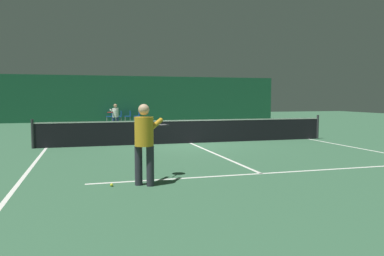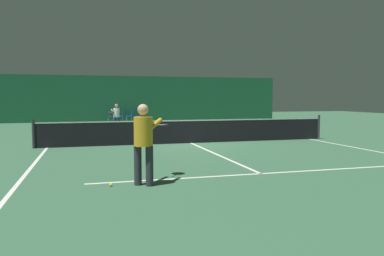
# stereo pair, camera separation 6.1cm
# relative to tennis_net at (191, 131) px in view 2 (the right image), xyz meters

# --- Properties ---
(ground_plane) EXTENTS (60.00, 60.00, 0.00)m
(ground_plane) POSITION_rel_tennis_net_xyz_m (0.00, 0.00, -0.51)
(ground_plane) COLOR #386647
(backdrop_curtain) EXTENTS (23.00, 0.12, 3.54)m
(backdrop_curtain) POSITION_rel_tennis_net_xyz_m (0.00, 15.04, 1.26)
(backdrop_curtain) COLOR #1E5B3D
(backdrop_curtain) RESTS_ON ground
(court_line_baseline_far) EXTENTS (11.00, 0.10, 0.00)m
(court_line_baseline_far) POSITION_rel_tennis_net_xyz_m (0.00, 11.90, -0.51)
(court_line_baseline_far) COLOR white
(court_line_baseline_far) RESTS_ON ground
(court_line_service_far) EXTENTS (8.25, 0.10, 0.00)m
(court_line_service_far) POSITION_rel_tennis_net_xyz_m (0.00, 6.40, -0.51)
(court_line_service_far) COLOR white
(court_line_service_far) RESTS_ON ground
(court_line_service_near) EXTENTS (8.25, 0.10, 0.00)m
(court_line_service_near) POSITION_rel_tennis_net_xyz_m (0.00, -6.40, -0.51)
(court_line_service_near) COLOR white
(court_line_service_near) RESTS_ON ground
(court_line_sideline_left) EXTENTS (0.10, 23.80, 0.00)m
(court_line_sideline_left) POSITION_rel_tennis_net_xyz_m (-5.50, 0.00, -0.51)
(court_line_sideline_left) COLOR white
(court_line_sideline_left) RESTS_ON ground
(court_line_sideline_right) EXTENTS (0.10, 23.80, 0.00)m
(court_line_sideline_right) POSITION_rel_tennis_net_xyz_m (5.50, 0.00, -0.51)
(court_line_sideline_right) COLOR white
(court_line_sideline_right) RESTS_ON ground
(court_line_centre) EXTENTS (0.10, 12.80, 0.00)m
(court_line_centre) POSITION_rel_tennis_net_xyz_m (0.00, 0.00, -0.51)
(court_line_centre) COLOR white
(court_line_centre) RESTS_ON ground
(tennis_net) EXTENTS (12.00, 0.10, 1.07)m
(tennis_net) POSITION_rel_tennis_net_xyz_m (0.00, 0.00, 0.00)
(tennis_net) COLOR black
(tennis_net) RESTS_ON ground
(player_near) EXTENTS (1.05, 1.34, 1.71)m
(player_near) POSITION_rel_tennis_net_xyz_m (-2.89, -6.82, 0.49)
(player_near) COLOR #2D2D38
(player_near) RESTS_ON ground
(player_far) EXTENTS (0.78, 1.31, 1.49)m
(player_far) POSITION_rel_tennis_net_xyz_m (-2.47, 7.03, 0.36)
(player_far) COLOR navy
(player_far) RESTS_ON ground
(courtside_chair_0) EXTENTS (0.44, 0.44, 0.84)m
(courtside_chair_0) POSITION_rel_tennis_net_xyz_m (-2.28, 14.49, -0.03)
(courtside_chair_0) COLOR #99999E
(courtside_chair_0) RESTS_ON ground
(courtside_chair_1) EXTENTS (0.44, 0.44, 0.84)m
(courtside_chair_1) POSITION_rel_tennis_net_xyz_m (-1.59, 14.49, -0.03)
(courtside_chair_1) COLOR #99999E
(courtside_chair_1) RESTS_ON ground
(courtside_chair_2) EXTENTS (0.44, 0.44, 0.84)m
(courtside_chair_2) POSITION_rel_tennis_net_xyz_m (-0.90, 14.49, -0.03)
(courtside_chair_2) COLOR #99999E
(courtside_chair_2) RESTS_ON ground
(courtside_chair_3) EXTENTS (0.44, 0.44, 0.84)m
(courtside_chair_3) POSITION_rel_tennis_net_xyz_m (-0.21, 14.49, -0.03)
(courtside_chair_3) COLOR #99999E
(courtside_chair_3) RESTS_ON ground
(tennis_ball) EXTENTS (0.07, 0.07, 0.07)m
(tennis_ball) POSITION_rel_tennis_net_xyz_m (-3.59, -6.76, -0.48)
(tennis_ball) COLOR #D1DB33
(tennis_ball) RESTS_ON ground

